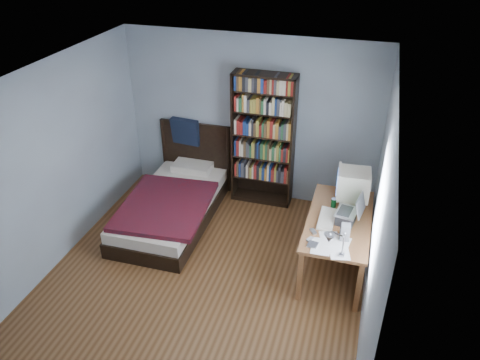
# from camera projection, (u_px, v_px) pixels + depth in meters

# --- Properties ---
(room) EXTENTS (4.20, 4.24, 2.50)m
(room) POSITION_uv_depth(u_px,v_px,m) (202.00, 192.00, 5.14)
(room) COLOR #523118
(room) RESTS_ON ground
(desk) EXTENTS (0.75, 1.49, 0.73)m
(desk) POSITION_uv_depth(u_px,v_px,m) (340.00, 222.00, 6.09)
(desk) COLOR brown
(desk) RESTS_ON floor
(crt_monitor) EXTENTS (0.42, 0.38, 0.45)m
(crt_monitor) POSITION_uv_depth(u_px,v_px,m) (352.00, 184.00, 5.79)
(crt_monitor) COLOR beige
(crt_monitor) RESTS_ON desk
(laptop) EXTENTS (0.34, 0.34, 0.37)m
(laptop) POSITION_uv_depth(u_px,v_px,m) (348.00, 215.00, 5.48)
(laptop) COLOR #2D2D30
(laptop) RESTS_ON desk
(desk_lamp) EXTENTS (0.21, 0.47, 0.56)m
(desk_lamp) POSITION_uv_depth(u_px,v_px,m) (332.00, 240.00, 4.52)
(desk_lamp) COLOR #99999E
(desk_lamp) RESTS_ON desk
(keyboard) EXTENTS (0.19, 0.47, 0.05)m
(keyboard) POSITION_uv_depth(u_px,v_px,m) (327.00, 219.00, 5.57)
(keyboard) COLOR beige
(keyboard) RESTS_ON desk
(speaker) EXTENTS (0.11, 0.11, 0.20)m
(speaker) POSITION_uv_depth(u_px,v_px,m) (345.00, 232.00, 5.20)
(speaker) COLOR gray
(speaker) RESTS_ON desk
(soda_can) EXTENTS (0.06, 0.06, 0.12)m
(soda_can) POSITION_uv_depth(u_px,v_px,m) (334.00, 203.00, 5.79)
(soda_can) COLOR #083D18
(soda_can) RESTS_ON desk
(mouse) EXTENTS (0.07, 0.12, 0.04)m
(mouse) POSITION_uv_depth(u_px,v_px,m) (341.00, 205.00, 5.82)
(mouse) COLOR silver
(mouse) RESTS_ON desk
(phone_silver) EXTENTS (0.10, 0.11, 0.02)m
(phone_silver) POSITION_uv_depth(u_px,v_px,m) (313.00, 231.00, 5.36)
(phone_silver) COLOR #B5B5B9
(phone_silver) RESTS_ON desk
(phone_grey) EXTENTS (0.08, 0.10, 0.02)m
(phone_grey) POSITION_uv_depth(u_px,v_px,m) (310.00, 239.00, 5.24)
(phone_grey) COLOR gray
(phone_grey) RESTS_ON desk
(external_drive) EXTENTS (0.12, 0.12, 0.02)m
(external_drive) POSITION_uv_depth(u_px,v_px,m) (313.00, 245.00, 5.15)
(external_drive) COLOR gray
(external_drive) RESTS_ON desk
(bookshelf) EXTENTS (0.91, 0.30, 2.01)m
(bookshelf) POSITION_uv_depth(u_px,v_px,m) (263.00, 141.00, 6.81)
(bookshelf) COLOR black
(bookshelf) RESTS_ON floor
(bed) EXTENTS (1.26, 2.19, 1.16)m
(bed) POSITION_uv_depth(u_px,v_px,m) (174.00, 202.00, 6.79)
(bed) COLOR black
(bed) RESTS_ON floor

